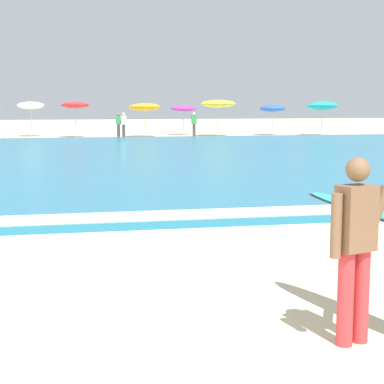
% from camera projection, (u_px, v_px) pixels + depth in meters
% --- Properties ---
extents(sea, '(120.00, 28.00, 0.14)m').
position_uv_depth(sea, '(62.00, 159.00, 24.40)').
color(sea, teal).
rests_on(sea, ground).
extents(surf_foam, '(120.00, 1.01, 0.01)m').
position_uv_depth(surf_foam, '(62.00, 219.00, 11.39)').
color(surf_foam, white).
rests_on(surf_foam, sea).
extents(surfer_with_board, '(1.30, 2.60, 1.73)m').
position_uv_depth(surfer_with_board, '(377.00, 231.00, 5.86)').
color(surfer_with_board, red).
rests_on(surfer_with_board, ground).
extents(beach_umbrella_2, '(1.74, 1.78, 2.33)m').
position_uv_depth(beach_umbrella_2, '(31.00, 105.00, 41.17)').
color(beach_umbrella_2, beige).
rests_on(beach_umbrella_2, ground).
extents(beach_umbrella_3, '(1.75, 1.77, 2.30)m').
position_uv_depth(beach_umbrella_3, '(75.00, 105.00, 40.22)').
color(beach_umbrella_3, beige).
rests_on(beach_umbrella_3, ground).
extents(beach_umbrella_4, '(2.05, 2.07, 2.21)m').
position_uv_depth(beach_umbrella_4, '(145.00, 107.00, 40.89)').
color(beach_umbrella_4, beige).
rests_on(beach_umbrella_4, ground).
extents(beach_umbrella_5, '(1.77, 1.78, 2.03)m').
position_uv_depth(beach_umbrella_5, '(183.00, 109.00, 43.49)').
color(beach_umbrella_5, beige).
rests_on(beach_umbrella_5, ground).
extents(beach_umbrella_6, '(2.29, 2.29, 2.39)m').
position_uv_depth(beach_umbrella_6, '(218.00, 104.00, 41.87)').
color(beach_umbrella_6, beige).
rests_on(beach_umbrella_6, ground).
extents(beach_umbrella_7, '(1.77, 1.77, 2.07)m').
position_uv_depth(beach_umbrella_7, '(272.00, 108.00, 43.30)').
color(beach_umbrella_7, beige).
rests_on(beach_umbrella_7, ground).
extents(beach_umbrella_8, '(2.08, 2.11, 2.32)m').
position_uv_depth(beach_umbrella_8, '(322.00, 106.00, 42.62)').
color(beach_umbrella_8, beige).
rests_on(beach_umbrella_8, ground).
extents(beachgoer_near_row_left, '(0.32, 0.20, 1.58)m').
position_uv_depth(beachgoer_near_row_left, '(194.00, 124.00, 41.33)').
color(beachgoer_near_row_left, '#383842').
rests_on(beachgoer_near_row_left, ground).
extents(beachgoer_near_row_mid, '(0.32, 0.20, 1.58)m').
position_uv_depth(beachgoer_near_row_mid, '(124.00, 124.00, 39.93)').
color(beachgoer_near_row_mid, '#383842').
rests_on(beachgoer_near_row_mid, ground).
extents(beachgoer_near_row_right, '(0.32, 0.20, 1.58)m').
position_uv_depth(beachgoer_near_row_right, '(118.00, 124.00, 40.21)').
color(beachgoer_near_row_right, '#383842').
rests_on(beachgoer_near_row_right, ground).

